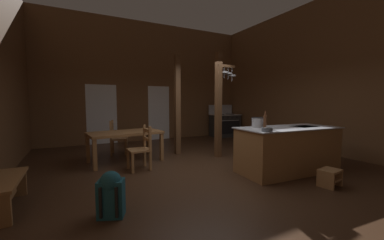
{
  "coord_description": "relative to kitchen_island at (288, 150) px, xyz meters",
  "views": [
    {
      "loc": [
        -2.53,
        -4.16,
        1.48
      ],
      "look_at": [
        0.15,
        1.1,
        1.0
      ],
      "focal_mm": 21.56,
      "sensor_mm": 36.0,
      "label": 1
    }
  ],
  "objects": [
    {
      "name": "glazed_door_back_left",
      "position": [
        -3.12,
        5.17,
        0.56
      ],
      "size": [
        1.0,
        0.01,
        2.05
      ],
      "primitive_type": "cube",
      "color": "white",
      "rests_on": "ground_plane"
    },
    {
      "name": "bottle_tall_on_counter",
      "position": [
        -0.57,
        0.09,
        0.61
      ],
      "size": [
        0.06,
        0.06,
        0.35
      ],
      "color": "#56331E",
      "rests_on": "kitchen_island"
    },
    {
      "name": "bench_along_left_wall",
      "position": [
        -4.83,
        0.51,
        -0.17
      ],
      "size": [
        0.37,
        1.16,
        0.44
      ],
      "color": "olive",
      "rests_on": "ground_plane"
    },
    {
      "name": "wall_back",
      "position": [
        -1.43,
        5.25,
        1.73
      ],
      "size": [
        8.32,
        0.14,
        4.39
      ],
      "primitive_type": "cube",
      "color": "brown",
      "rests_on": "ground_plane"
    },
    {
      "name": "dining_table",
      "position": [
        -2.88,
        2.38,
        0.18
      ],
      "size": [
        1.8,
        1.11,
        0.74
      ],
      "color": "olive",
      "rests_on": "ground_plane"
    },
    {
      "name": "ladderback_chair_near_window",
      "position": [
        -2.7,
        1.56,
        -0.02
      ],
      "size": [
        0.46,
        0.46,
        0.95
      ],
      "color": "#9E7044",
      "rests_on": "ground_plane"
    },
    {
      "name": "ground_plane",
      "position": [
        -1.43,
        0.82,
        -0.52
      ],
      "size": [
        8.32,
        9.51,
        0.1
      ],
      "primitive_type": "cube",
      "color": "#382316"
    },
    {
      "name": "mixing_bowl_on_counter",
      "position": [
        -0.9,
        -0.3,
        0.5
      ],
      "size": [
        0.19,
        0.19,
        0.07
      ],
      "color": "slate",
      "rests_on": "kitchen_island"
    },
    {
      "name": "stove_range",
      "position": [
        1.65,
        4.63,
        0.01
      ],
      "size": [
        1.18,
        0.87,
        1.32
      ],
      "color": "#2A2A2A",
      "rests_on": "ground_plane"
    },
    {
      "name": "ladderback_chair_by_post",
      "position": [
        -2.93,
        3.3,
        -0.02
      ],
      "size": [
        0.54,
        0.54,
        0.95
      ],
      "color": "#9E7044",
      "rests_on": "ground_plane"
    },
    {
      "name": "kitchen_island",
      "position": [
        0.0,
        0.0,
        0.0
      ],
      "size": [
        2.21,
        1.08,
        0.94
      ],
      "color": "olive",
      "rests_on": "ground_plane"
    },
    {
      "name": "support_post_center",
      "position": [
        -1.4,
        2.57,
        0.9
      ],
      "size": [
        0.14,
        0.14,
        2.74
      ],
      "color": "brown",
      "rests_on": "ground_plane"
    },
    {
      "name": "stockpot_on_counter",
      "position": [
        -0.56,
        0.29,
        0.57
      ],
      "size": [
        0.34,
        0.27,
        0.21
      ],
      "color": "#A8AAB2",
      "rests_on": "kitchen_island"
    },
    {
      "name": "support_post_with_pot_rack",
      "position": [
        -0.54,
        1.76,
        1.03
      ],
      "size": [
        0.67,
        0.28,
        2.74
      ],
      "color": "brown",
      "rests_on": "ground_plane"
    },
    {
      "name": "wall_right",
      "position": [
        2.4,
        0.82,
        1.73
      ],
      "size": [
        0.14,
        9.51,
        4.39
      ],
      "primitive_type": "cube",
      "color": "brown",
      "rests_on": "ground_plane"
    },
    {
      "name": "glazed_panel_back_right",
      "position": [
        -1.05,
        5.17,
        0.56
      ],
      "size": [
        0.84,
        0.01,
        2.05
      ],
      "primitive_type": "cube",
      "color": "white",
      "rests_on": "ground_plane"
    },
    {
      "name": "step_stool",
      "position": [
        -0.04,
        -0.94,
        -0.29
      ],
      "size": [
        0.4,
        0.33,
        0.3
      ],
      "color": "#9E7044",
      "rests_on": "ground_plane"
    },
    {
      "name": "backpack",
      "position": [
        -3.58,
        -0.31,
        -0.15
      ],
      "size": [
        0.38,
        0.37,
        0.6
      ],
      "color": "#194756",
      "rests_on": "ground_plane"
    }
  ]
}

